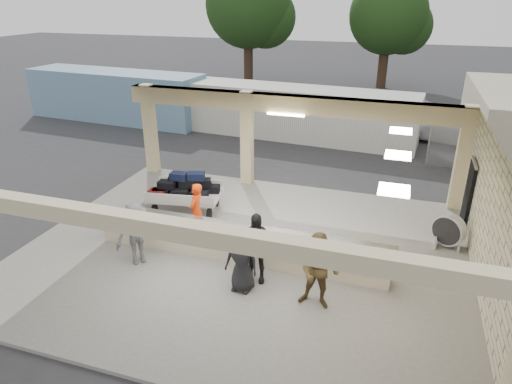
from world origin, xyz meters
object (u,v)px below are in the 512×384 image
(passenger_b, at_px, (256,248))
(car_white_a, at_px, (462,127))
(passenger_d, at_px, (242,260))
(passenger_c, at_px, (136,234))
(container_blue, at_px, (116,96))
(drum_fan, at_px, (449,230))
(baggage_handler, at_px, (196,211))
(passenger_a, at_px, (319,271))
(luggage_cart, at_px, (184,190))
(container_white, at_px, (299,113))
(car_dark, at_px, (420,114))
(baggage_counter, at_px, (237,243))

(passenger_b, bearing_deg, car_white_a, 53.06)
(passenger_d, bearing_deg, passenger_c, 178.31)
(passenger_c, bearing_deg, container_blue, 77.83)
(passenger_b, bearing_deg, drum_fan, 19.90)
(baggage_handler, bearing_deg, passenger_a, 60.77)
(drum_fan, relative_size, container_blue, 0.10)
(drum_fan, height_order, car_white_a, car_white_a)
(car_white_a, bearing_deg, luggage_cart, 160.26)
(passenger_c, xyz_separation_m, container_blue, (-9.31, 13.11, 0.38))
(passenger_a, distance_m, passenger_d, 1.86)
(baggage_handler, bearing_deg, container_blue, -139.25)
(container_white, xyz_separation_m, container_blue, (-10.67, 0.32, 0.11))
(baggage_handler, distance_m, passenger_a, 4.49)
(car_white_a, height_order, car_dark, car_white_a)
(passenger_a, xyz_separation_m, car_white_a, (4.17, 14.67, -0.23))
(passenger_b, bearing_deg, luggage_cart, 123.64)
(container_blue, bearing_deg, passenger_b, -41.67)
(baggage_counter, distance_m, drum_fan, 5.93)
(car_dark, bearing_deg, passenger_c, 157.08)
(container_white, bearing_deg, passenger_a, -70.21)
(luggage_cart, bearing_deg, car_white_a, 41.13)
(car_dark, bearing_deg, luggage_cart, 151.55)
(passenger_b, bearing_deg, container_white, 83.75)
(baggage_handler, distance_m, passenger_d, 2.93)
(passenger_d, height_order, container_white, container_white)
(passenger_d, relative_size, car_white_a, 0.29)
(drum_fan, relative_size, passenger_b, 0.54)
(container_blue, bearing_deg, baggage_handler, -43.78)
(baggage_counter, xyz_separation_m, container_white, (-1.05, 11.83, 0.65))
(baggage_handler, height_order, passenger_a, passenger_a)
(drum_fan, xyz_separation_m, passenger_c, (-7.84, -3.37, 0.33))
(drum_fan, bearing_deg, baggage_handler, -135.77)
(baggage_handler, height_order, container_white, container_white)
(container_white, height_order, container_blue, container_blue)
(car_white_a, bearing_deg, baggage_counter, 173.84)
(passenger_c, distance_m, car_white_a, 16.93)
(passenger_b, bearing_deg, car_dark, 62.04)
(passenger_a, distance_m, container_white, 13.60)
(baggage_handler, relative_size, passenger_c, 0.97)
(drum_fan, bearing_deg, passenger_a, -97.46)
(baggage_counter, distance_m, passenger_c, 2.63)
(baggage_counter, relative_size, container_white, 0.72)
(car_dark, height_order, container_blue, container_blue)
(passenger_b, distance_m, container_white, 12.74)
(passenger_c, xyz_separation_m, passenger_d, (3.01, -0.27, -0.04))
(luggage_cart, height_order, passenger_c, passenger_c)
(passenger_c, xyz_separation_m, container_white, (1.37, 12.79, 0.27))
(passenger_d, bearing_deg, car_white_a, 71.01)
(baggage_counter, bearing_deg, container_blue, 133.98)
(baggage_handler, xyz_separation_m, passenger_b, (2.30, -1.57, 0.09))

